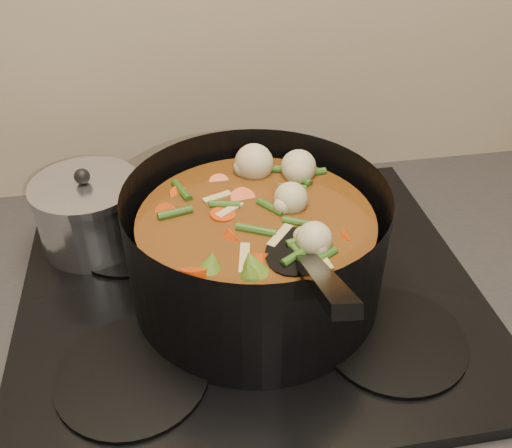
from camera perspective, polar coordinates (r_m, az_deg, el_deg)
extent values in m
cube|color=black|center=(0.83, -0.61, -8.44)|extent=(2.64, 0.64, 0.05)
cube|color=black|center=(0.80, -0.63, -6.67)|extent=(0.62, 0.54, 0.02)
cylinder|color=black|center=(0.70, -12.24, -14.47)|extent=(0.18, 0.18, 0.01)
cylinder|color=black|center=(0.74, 13.60, -11.08)|extent=(0.18, 0.18, 0.01)
cylinder|color=black|center=(0.89, -12.24, -1.46)|extent=(0.18, 0.18, 0.01)
cylinder|color=black|center=(0.92, 7.89, 0.62)|extent=(0.18, 0.18, 0.01)
cylinder|color=black|center=(0.73, 0.00, -2.11)|extent=(0.41, 0.41, 0.16)
cylinder|color=black|center=(0.78, 0.00, -6.48)|extent=(0.32, 0.32, 0.01)
cylinder|color=#633711|center=(0.74, 0.00, -2.94)|extent=(0.30, 0.30, 0.11)
cylinder|color=#C83B09|center=(0.72, 3.46, 0.72)|extent=(0.03, 0.04, 0.03)
cylinder|color=#C83B09|center=(0.77, 1.89, 3.63)|extent=(0.05, 0.04, 0.03)
cylinder|color=#C83B09|center=(0.78, -5.59, 3.98)|extent=(0.05, 0.05, 0.03)
cylinder|color=#C83B09|center=(0.70, -4.88, -0.32)|extent=(0.04, 0.04, 0.03)
cylinder|color=#C83B09|center=(0.64, -2.28, -4.54)|extent=(0.04, 0.04, 0.03)
cylinder|color=#C83B09|center=(0.68, 2.64, -1.14)|extent=(0.05, 0.05, 0.03)
cylinder|color=#C83B09|center=(0.73, 5.88, 1.43)|extent=(0.04, 0.04, 0.03)
cylinder|color=#C83B09|center=(0.80, 1.65, 5.04)|extent=(0.04, 0.04, 0.03)
cylinder|color=#C83B09|center=(0.74, -3.59, 2.18)|extent=(0.05, 0.05, 0.03)
sphere|color=#C7BC8C|center=(0.71, 5.47, 1.88)|extent=(0.05, 0.05, 0.05)
sphere|color=#C7BC8C|center=(0.76, -1.19, 4.27)|extent=(0.05, 0.05, 0.05)
sphere|color=#C7BC8C|center=(0.69, -5.53, 0.40)|extent=(0.05, 0.05, 0.05)
sphere|color=#C7BC8C|center=(0.65, 2.03, -1.98)|extent=(0.05, 0.05, 0.05)
sphere|color=#C7BC8C|center=(0.72, 5.04, 2.54)|extent=(0.05, 0.05, 0.05)
cone|color=#4F771D|center=(0.65, -5.58, -2.62)|extent=(0.04, 0.04, 0.04)
cone|color=#4F771D|center=(0.64, 4.27, -3.27)|extent=(0.04, 0.04, 0.04)
cone|color=#4F771D|center=(0.73, 7.25, 1.93)|extent=(0.04, 0.04, 0.04)
cone|color=#4F771D|center=(0.78, 0.52, 4.97)|extent=(0.04, 0.04, 0.04)
cone|color=#4F771D|center=(0.74, -6.82, 2.53)|extent=(0.04, 0.04, 0.04)
cone|color=#4F771D|center=(0.65, -5.26, -2.81)|extent=(0.04, 0.04, 0.04)
cone|color=#4F771D|center=(0.64, 4.64, -3.11)|extent=(0.04, 0.04, 0.04)
cylinder|color=#33591A|center=(0.74, 2.23, 2.66)|extent=(0.01, 0.04, 0.01)
cylinder|color=#33591A|center=(0.80, -1.45, 5.46)|extent=(0.04, 0.04, 0.01)
cylinder|color=#33591A|center=(0.75, -5.80, 3.12)|extent=(0.04, 0.02, 0.01)
cylinder|color=#33591A|center=(0.70, -5.75, 0.16)|extent=(0.03, 0.04, 0.01)
cylinder|color=#33591A|center=(0.67, -2.40, -1.28)|extent=(0.03, 0.04, 0.01)
cylinder|color=#33591A|center=(0.62, 2.02, -5.21)|extent=(0.04, 0.02, 0.01)
cylinder|color=#33591A|center=(0.67, 6.58, -1.77)|extent=(0.04, 0.04, 0.01)
cylinder|color=#33591A|center=(0.72, 5.56, 1.45)|extent=(0.01, 0.04, 0.01)
cylinder|color=#33591A|center=(0.74, 2.14, 2.69)|extent=(0.04, 0.04, 0.01)
cylinder|color=#33591A|center=(0.80, -1.68, 5.44)|extent=(0.04, 0.02, 0.01)
cylinder|color=#33591A|center=(0.75, -5.92, 3.02)|extent=(0.03, 0.04, 0.01)
cylinder|color=#33591A|center=(0.70, -5.73, 0.06)|extent=(0.03, 0.04, 0.01)
cylinder|color=#33591A|center=(0.67, -2.30, -1.32)|extent=(0.04, 0.02, 0.01)
cylinder|color=#33591A|center=(0.62, 2.30, -5.17)|extent=(0.04, 0.04, 0.01)
cylinder|color=#33591A|center=(0.67, 6.68, -1.65)|extent=(0.01, 0.04, 0.01)
cube|color=tan|center=(0.69, -6.50, -0.35)|extent=(0.05, 0.01, 0.00)
cube|color=tan|center=(0.64, 2.42, -3.24)|extent=(0.02, 0.05, 0.00)
cube|color=tan|center=(0.73, 5.88, 2.19)|extent=(0.05, 0.03, 0.00)
cube|color=tan|center=(0.77, -2.67, 3.97)|extent=(0.04, 0.04, 0.00)
cube|color=tan|center=(0.68, -6.04, -1.21)|extent=(0.03, 0.05, 0.00)
ellipsoid|color=black|center=(0.66, 4.04, -2.85)|extent=(0.11, 0.11, 0.01)
cube|color=black|center=(0.53, 6.69, -5.68)|extent=(0.05, 0.20, 0.12)
cylinder|color=silver|center=(0.88, -16.21, 0.71)|extent=(0.15, 0.15, 0.09)
cylinder|color=silver|center=(0.85, -16.81, 3.60)|extent=(0.16, 0.16, 0.01)
sphere|color=black|center=(0.84, -17.01, 4.57)|extent=(0.02, 0.02, 0.02)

